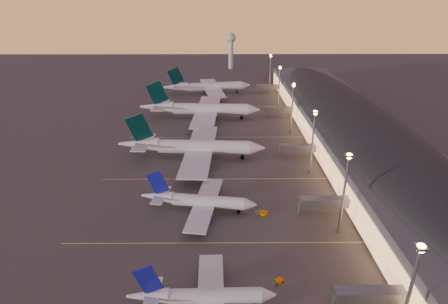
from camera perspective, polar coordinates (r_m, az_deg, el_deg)
ground at (r=114.57m, az=-0.85°, el=-12.18°), size 700.00×700.00×0.00m
airliner_narrow_south at (r=90.57m, az=-3.35°, el=-21.12°), size 33.73×30.04×12.08m
airliner_narrow_north at (r=123.43m, az=-3.92°, el=-7.44°), size 38.34×34.57×13.70m
airliner_wide_near at (r=160.86m, az=-4.96°, el=0.78°), size 63.09×57.51×20.19m
airliner_wide_mid at (r=212.53m, az=-3.68°, el=6.55°), size 67.81×61.83×21.70m
airliner_wide_far at (r=266.15m, az=-2.59°, el=9.89°), size 61.86×57.00×19.83m
terminal_building at (r=185.82m, az=18.76°, el=3.90°), size 56.35×255.00×17.46m
light_masts at (r=169.40m, az=11.59°, el=5.99°), size 2.20×217.20×25.90m
radar_tower at (r=356.30m, az=1.07°, el=16.04°), size 9.00×9.00×32.50m
lane_markings at (r=148.99m, az=-0.76°, el=-3.23°), size 90.00×180.36×0.00m
baggage_tug_b at (r=98.67m, az=8.14°, el=-18.99°), size 3.42×2.97×0.99m
baggage_tug_c at (r=123.18m, az=5.72°, el=-9.22°), size 4.17×2.42×1.17m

